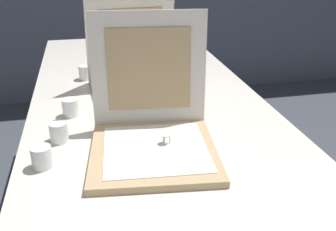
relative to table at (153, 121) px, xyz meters
name	(u,v)px	position (x,y,z in m)	size (l,w,h in m)	color
table	(153,121)	(0.00, 0.00, 0.00)	(0.91, 2.39, 0.74)	silver
pizza_box_front	(153,132)	(-0.05, -0.28, 0.10)	(0.41, 0.43, 0.39)	tan
pizza_box_middle	(136,78)	(-0.03, 0.22, 0.10)	(0.40, 0.40, 0.38)	tan
cup_white_near_left	(42,157)	(-0.37, -0.32, 0.08)	(0.06, 0.06, 0.06)	white
cup_white_near_center	(59,132)	(-0.33, -0.17, 0.08)	(0.06, 0.06, 0.06)	white
cup_white_mid	(70,107)	(-0.30, 0.02, 0.08)	(0.06, 0.06, 0.06)	white
cup_white_far	(85,73)	(-0.24, 0.41, 0.08)	(0.06, 0.06, 0.06)	white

